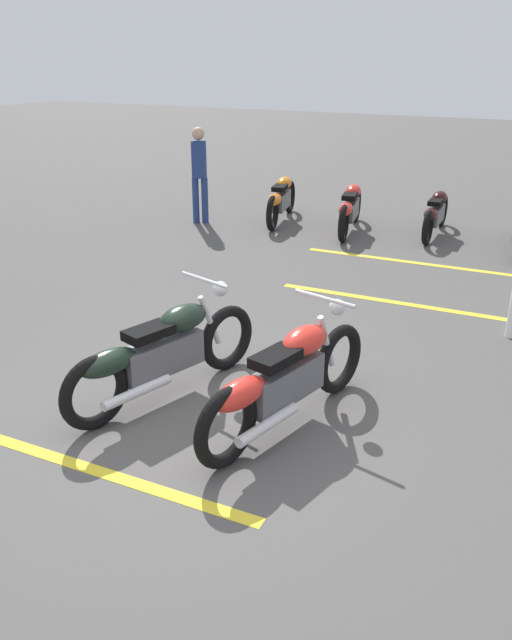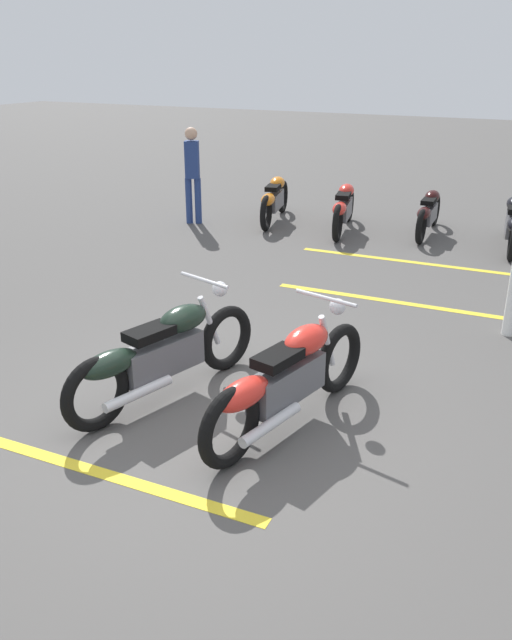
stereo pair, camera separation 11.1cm
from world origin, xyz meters
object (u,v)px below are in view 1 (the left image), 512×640
at_px(motorcycle_bright_foreground, 285,379).
at_px(motorcycle_row_center, 350,208).
at_px(motorcycle_dark_foreground, 161,352).
at_px(bystander_near_row, 199,171).
at_px(motorcycle_row_left, 435,213).
at_px(motorcycle_row_right, 281,199).

height_order(motorcycle_bright_foreground, motorcycle_row_center, motorcycle_bright_foreground).
relative_size(motorcycle_dark_foreground, bystander_near_row, 1.24).
distance_m(motorcycle_dark_foreground, motorcycle_row_left, 7.00).
distance_m(motorcycle_row_center, motorcycle_row_right, 1.42).
bearing_deg(motorcycle_dark_foreground, motorcycle_row_center, 20.62).
distance_m(motorcycle_row_left, motorcycle_row_center, 1.47).
distance_m(motorcycle_bright_foreground, motorcycle_dark_foreground, 1.22).
bearing_deg(motorcycle_row_right, motorcycle_row_left, -96.27).
bearing_deg(motorcycle_row_right, motorcycle_row_center, -107.75).
bearing_deg(motorcycle_row_left, bystander_near_row, 101.77).
bearing_deg(motorcycle_row_center, motorcycle_dark_foreground, 173.38).
xyz_separation_m(motorcycle_dark_foreground, motorcycle_row_center, (6.51, 0.51, -0.02)).
height_order(motorcycle_dark_foreground, motorcycle_row_center, motorcycle_dark_foreground).
distance_m(motorcycle_row_left, motorcycle_row_right, 2.84).
distance_m(motorcycle_bright_foreground, bystander_near_row, 7.37).
distance_m(motorcycle_bright_foreground, motorcycle_row_right, 7.30).
height_order(motorcycle_bright_foreground, bystander_near_row, bystander_near_row).
height_order(motorcycle_row_center, bystander_near_row, bystander_near_row).
relative_size(motorcycle_dark_foreground, motorcycle_row_right, 1.03).
height_order(motorcycle_row_left, motorcycle_row_right, motorcycle_row_right).
distance_m(motorcycle_row_center, bystander_near_row, 2.85).
bearing_deg(motorcycle_row_right, motorcycle_bright_foreground, -167.09).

